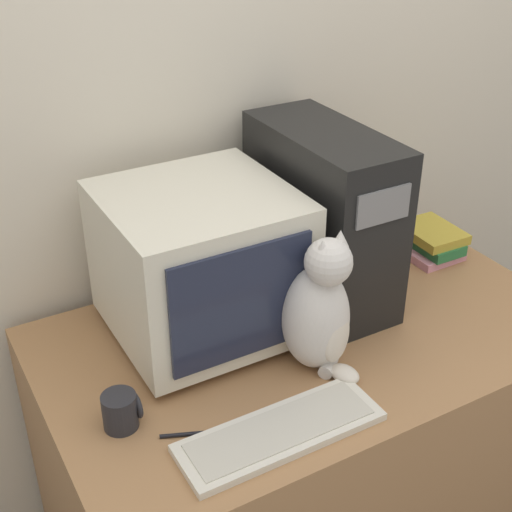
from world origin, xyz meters
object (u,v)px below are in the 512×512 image
Objects in this scene: keyboard at (280,432)px; pen at (195,433)px; crt_monitor at (200,263)px; mug at (121,411)px; cat at (320,312)px; computer_tower at (322,216)px; book_stack at (430,241)px.

pen is at bearing 150.26° from keyboard.
crt_monitor is 5.29× the size of mug.
crt_monitor is 0.41m from mug.
cat reaches higher than pen.
computer_tower is 5.80× the size of mug.
keyboard is 1.26× the size of cat.
mug is (-0.12, 0.10, 0.04)m from pen.
book_stack reaches higher than pen.
pen is 0.16m from mug.
cat reaches higher than book_stack.
keyboard is 0.29m from cat.
cat reaches higher than keyboard.
cat is at bearing -3.92° from mug.
book_stack is 1.49× the size of pen.
keyboard is 2.12× the size of book_stack.
cat is 1.68× the size of book_stack.
keyboard is at bearing -93.20° from crt_monitor.
mug is at bearing -142.90° from crt_monitor.
cat is at bearing 11.25° from pen.
cat is (-0.18, -0.27, -0.08)m from computer_tower.
keyboard is at bearing -131.84° from computer_tower.
crt_monitor is 2.07× the size of book_stack.
crt_monitor is 0.32m from cat.
computer_tower is 1.35× the size of cat.
crt_monitor is 3.08× the size of pen.
crt_monitor reaches higher than mug.
cat is 0.39m from pen.
cat is (0.18, -0.26, -0.05)m from crt_monitor.
keyboard reaches higher than pen.
computer_tower reaches higher than book_stack.
pen is (-0.18, -0.33, -0.19)m from crt_monitor.
computer_tower is at bearing 32.13° from pen.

